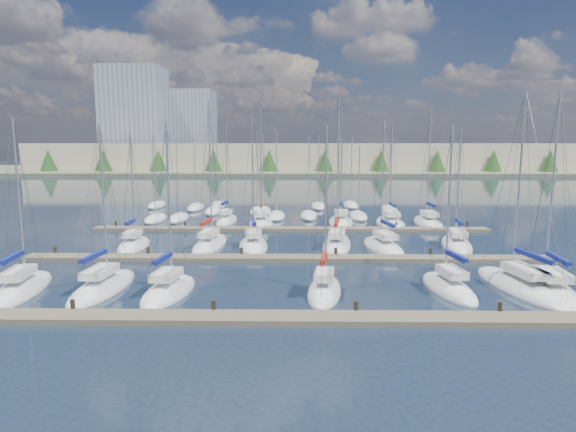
{
  "coord_description": "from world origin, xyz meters",
  "views": [
    {
      "loc": [
        0.61,
        -23.02,
        9.48
      ],
      "look_at": [
        0.0,
        14.0,
        4.0
      ],
      "focal_mm": 30.0,
      "sensor_mm": 36.0,
      "label": 1
    }
  ],
  "objects_px": {
    "sailboat_c": "(169,291)",
    "sailboat_g": "(549,290)",
    "sailboat_q": "(390,223)",
    "sailboat_l": "(383,247)",
    "sailboat_b": "(103,287)",
    "sailboat_f": "(519,286)",
    "sailboat_n": "(227,221)",
    "sailboat_d": "(324,291)",
    "sailboat_r": "(428,223)",
    "sailboat_j": "(253,245)",
    "sailboat_k": "(337,245)",
    "sailboat_e": "(449,288)",
    "sailboat_i": "(210,244)",
    "sailboat_o": "(261,223)",
    "sailboat_m": "(457,244)",
    "sailboat_a": "(22,289)",
    "sailboat_p": "(341,221)",
    "sailboat_h": "(134,245)"
  },
  "relations": [
    {
      "from": "sailboat_n",
      "to": "sailboat_h",
      "type": "bearing_deg",
      "value": -108.59
    },
    {
      "from": "sailboat_k",
      "to": "sailboat_r",
      "type": "xyz_separation_m",
      "value": [
        12.14,
        13.23,
        0.0
      ]
    },
    {
      "from": "sailboat_g",
      "to": "sailboat_k",
      "type": "relative_size",
      "value": 0.95
    },
    {
      "from": "sailboat_d",
      "to": "sailboat_m",
      "type": "distance_m",
      "value": 19.96
    },
    {
      "from": "sailboat_b",
      "to": "sailboat_c",
      "type": "distance_m",
      "value": 4.62
    },
    {
      "from": "sailboat_n",
      "to": "sailboat_k",
      "type": "bearing_deg",
      "value": -43.5
    },
    {
      "from": "sailboat_d",
      "to": "sailboat_o",
      "type": "height_order",
      "value": "sailboat_o"
    },
    {
      "from": "sailboat_r",
      "to": "sailboat_j",
      "type": "bearing_deg",
      "value": -145.27
    },
    {
      "from": "sailboat_e",
      "to": "sailboat_q",
      "type": "bearing_deg",
      "value": 80.86
    },
    {
      "from": "sailboat_c",
      "to": "sailboat_g",
      "type": "bearing_deg",
      "value": 8.11
    },
    {
      "from": "sailboat_g",
      "to": "sailboat_b",
      "type": "height_order",
      "value": "sailboat_g"
    },
    {
      "from": "sailboat_n",
      "to": "sailboat_i",
      "type": "height_order",
      "value": "sailboat_i"
    },
    {
      "from": "sailboat_h",
      "to": "sailboat_e",
      "type": "height_order",
      "value": "sailboat_e"
    },
    {
      "from": "sailboat_n",
      "to": "sailboat_l",
      "type": "distance_m",
      "value": 22.41
    },
    {
      "from": "sailboat_d",
      "to": "sailboat_k",
      "type": "xyz_separation_m",
      "value": [
        2.01,
        14.42,
        -0.0
      ]
    },
    {
      "from": "sailboat_b",
      "to": "sailboat_f",
      "type": "xyz_separation_m",
      "value": [
        27.61,
        0.7,
        0.0
      ]
    },
    {
      "from": "sailboat_r",
      "to": "sailboat_o",
      "type": "bearing_deg",
      "value": -177.98
    },
    {
      "from": "sailboat_n",
      "to": "sailboat_i",
      "type": "distance_m",
      "value": 14.24
    },
    {
      "from": "sailboat_k",
      "to": "sailboat_d",
      "type": "bearing_deg",
      "value": -90.03
    },
    {
      "from": "sailboat_r",
      "to": "sailboat_l",
      "type": "bearing_deg",
      "value": -118.8
    },
    {
      "from": "sailboat_g",
      "to": "sailboat_o",
      "type": "height_order",
      "value": "sailboat_o"
    },
    {
      "from": "sailboat_n",
      "to": "sailboat_f",
      "type": "distance_m",
      "value": 36.1
    },
    {
      "from": "sailboat_b",
      "to": "sailboat_r",
      "type": "relative_size",
      "value": 0.77
    },
    {
      "from": "sailboat_n",
      "to": "sailboat_d",
      "type": "bearing_deg",
      "value": -64.58
    },
    {
      "from": "sailboat_l",
      "to": "sailboat_b",
      "type": "bearing_deg",
      "value": -156.43
    },
    {
      "from": "sailboat_a",
      "to": "sailboat_d",
      "type": "relative_size",
      "value": 1.05
    },
    {
      "from": "sailboat_o",
      "to": "sailboat_f",
      "type": "xyz_separation_m",
      "value": [
        19.09,
        -25.94,
        -0.01
      ]
    },
    {
      "from": "sailboat_h",
      "to": "sailboat_r",
      "type": "bearing_deg",
      "value": 20.59
    },
    {
      "from": "sailboat_q",
      "to": "sailboat_b",
      "type": "distance_m",
      "value": 36.24
    },
    {
      "from": "sailboat_g",
      "to": "sailboat_l",
      "type": "xyz_separation_m",
      "value": [
        -8.29,
        13.32,
        -0.01
      ]
    },
    {
      "from": "sailboat_h",
      "to": "sailboat_f",
      "type": "relative_size",
      "value": 0.83
    },
    {
      "from": "sailboat_k",
      "to": "sailboat_f",
      "type": "relative_size",
      "value": 1.05
    },
    {
      "from": "sailboat_q",
      "to": "sailboat_l",
      "type": "bearing_deg",
      "value": -101.98
    },
    {
      "from": "sailboat_n",
      "to": "sailboat_q",
      "type": "height_order",
      "value": "sailboat_q"
    },
    {
      "from": "sailboat_l",
      "to": "sailboat_f",
      "type": "relative_size",
      "value": 0.91
    },
    {
      "from": "sailboat_j",
      "to": "sailboat_n",
      "type": "bearing_deg",
      "value": 101.9
    },
    {
      "from": "sailboat_n",
      "to": "sailboat_d",
      "type": "height_order",
      "value": "sailboat_n"
    },
    {
      "from": "sailboat_n",
      "to": "sailboat_o",
      "type": "height_order",
      "value": "sailboat_o"
    },
    {
      "from": "sailboat_q",
      "to": "sailboat_l",
      "type": "distance_m",
      "value": 14.31
    },
    {
      "from": "sailboat_e",
      "to": "sailboat_f",
      "type": "height_order",
      "value": "sailboat_f"
    },
    {
      "from": "sailboat_a",
      "to": "sailboat_g",
      "type": "height_order",
      "value": "sailboat_g"
    },
    {
      "from": "sailboat_j",
      "to": "sailboat_l",
      "type": "bearing_deg",
      "value": -8.04
    },
    {
      "from": "sailboat_j",
      "to": "sailboat_f",
      "type": "xyz_separation_m",
      "value": [
        18.87,
        -12.93,
        -0.01
      ]
    },
    {
      "from": "sailboat_g",
      "to": "sailboat_l",
      "type": "distance_m",
      "value": 15.69
    },
    {
      "from": "sailboat_g",
      "to": "sailboat_m",
      "type": "relative_size",
      "value": 1.16
    },
    {
      "from": "sailboat_n",
      "to": "sailboat_m",
      "type": "xyz_separation_m",
      "value": [
        23.76,
        -13.86,
        -0.03
      ]
    },
    {
      "from": "sailboat_a",
      "to": "sailboat_p",
      "type": "relative_size",
      "value": 0.82
    },
    {
      "from": "sailboat_h",
      "to": "sailboat_n",
      "type": "bearing_deg",
      "value": 62.67
    },
    {
      "from": "sailboat_i",
      "to": "sailboat_p",
      "type": "bearing_deg",
      "value": 50.18
    },
    {
      "from": "sailboat_r",
      "to": "sailboat_p",
      "type": "distance_m",
      "value": 10.51
    }
  ]
}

